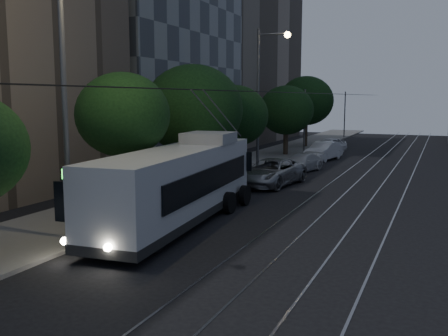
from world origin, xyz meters
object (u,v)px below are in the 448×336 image
car_white_a (283,170)px  streetlamp_far (264,86)px  car_white_b (301,163)px  car_white_c (323,151)px  car_white_d (329,145)px  trolleybus (180,184)px  streetlamp_near (72,54)px  pickup_silver (271,172)px

car_white_a → streetlamp_far: streetlamp_far is taller
car_white_b → car_white_c: car_white_c is taller
car_white_c → car_white_d: car_white_c is taller
trolleybus → streetlamp_near: (-1.90, -4.12, 5.08)m
pickup_silver → car_white_c: (0.17, 13.31, -0.01)m
car_white_d → streetlamp_far: (-1.89, -13.68, 5.31)m
car_white_a → streetlamp_near: (-2.67, -16.28, 6.07)m
trolleybus → pickup_silver: (0.59, 10.24, -0.89)m
car_white_a → streetlamp_far: (-2.67, 3.64, 5.34)m
trolleybus → car_white_a: 12.22m
pickup_silver → streetlamp_near: streetlamp_near is taller
car_white_b → car_white_c: (0.00, 7.00, 0.15)m
car_white_a → car_white_b: size_ratio=0.94×
car_white_a → streetlamp_far: bearing=122.7°
pickup_silver → streetlamp_far: 8.04m
car_white_d → streetlamp_far: bearing=-76.9°
car_white_d → streetlamp_far: 14.79m
pickup_silver → streetlamp_far: bearing=121.8°
streetlamp_near → streetlamp_far: streetlamp_near is taller
pickup_silver → car_white_d: pickup_silver is taller
car_white_b → streetlamp_near: bearing=-83.9°
streetlamp_near → pickup_silver: bearing=80.2°
streetlamp_near → trolleybus: bearing=65.2°
car_white_a → car_white_c: 11.40m
car_white_a → streetlamp_far: size_ratio=0.41×
car_white_c → pickup_silver: bearing=-80.0°
pickup_silver → car_white_b: size_ratio=1.31×
pickup_silver → car_white_b: pickup_silver is taller
trolleybus → car_white_c: 23.58m
car_white_b → car_white_a: bearing=-76.5°
streetlamp_near → streetlamp_far: 19.93m
pickup_silver → car_white_b: 6.31m
car_white_c → trolleybus: bearing=-81.1°
car_white_c → streetlamp_near: 28.44m
trolleybus → car_white_d: bearing=84.9°
pickup_silver → trolleybus: bearing=-85.7°
trolleybus → streetlamp_far: (-1.90, 15.80, 4.35)m
pickup_silver → car_white_a: (0.17, 1.91, -0.09)m
pickup_silver → streetlamp_near: (-2.49, -14.37, 5.98)m
car_white_b → car_white_d: (-0.78, 12.93, 0.10)m
car_white_a → car_white_c: (0.00, 11.40, 0.08)m
trolleybus → streetlamp_far: bearing=91.8°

